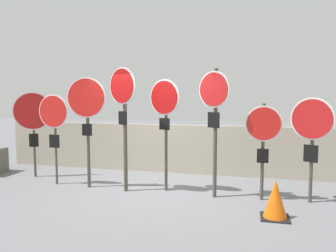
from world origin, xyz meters
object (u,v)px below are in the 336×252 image
(stop_sign_0, at_px, (33,116))
(stop_sign_1, at_px, (54,118))
(stop_sign_2, at_px, (87,108))
(stop_sign_7, at_px, (312,128))
(stop_sign_6, at_px, (263,133))
(traffic_cone_0, at_px, (275,199))
(stop_sign_3, at_px, (123,105))
(stop_sign_5, at_px, (214,108))
(stop_sign_4, at_px, (165,109))

(stop_sign_0, height_order, stop_sign_1, stop_sign_0)
(stop_sign_2, height_order, stop_sign_7, stop_sign_2)
(stop_sign_6, distance_m, traffic_cone_0, 1.39)
(stop_sign_3, distance_m, stop_sign_5, 1.91)
(stop_sign_6, bearing_deg, stop_sign_5, -179.22)
(stop_sign_6, relative_size, traffic_cone_0, 2.94)
(stop_sign_1, relative_size, stop_sign_7, 1.03)
(stop_sign_5, xyz_separation_m, stop_sign_7, (1.82, 0.10, -0.36))
(stop_sign_4, distance_m, traffic_cone_0, 2.85)
(stop_sign_7, bearing_deg, stop_sign_1, -152.95)
(stop_sign_3, relative_size, stop_sign_5, 1.02)
(stop_sign_4, bearing_deg, stop_sign_3, -140.74)
(stop_sign_0, distance_m, stop_sign_3, 2.75)
(stop_sign_3, relative_size, stop_sign_4, 1.10)
(stop_sign_1, distance_m, stop_sign_6, 4.61)
(stop_sign_0, relative_size, stop_sign_4, 0.90)
(stop_sign_3, distance_m, stop_sign_4, 0.88)
(stop_sign_4, relative_size, stop_sign_6, 1.26)
(stop_sign_1, xyz_separation_m, stop_sign_7, (5.48, 0.02, -0.10))
(stop_sign_3, xyz_separation_m, stop_sign_4, (0.84, 0.24, -0.09))
(stop_sign_2, bearing_deg, stop_sign_6, -5.77)
(stop_sign_0, xyz_separation_m, stop_sign_6, (5.51, -0.54, -0.22))
(stop_sign_3, bearing_deg, traffic_cone_0, 11.60)
(stop_sign_7, bearing_deg, stop_sign_5, -149.89)
(stop_sign_1, height_order, stop_sign_4, stop_sign_4)
(traffic_cone_0, bearing_deg, stop_sign_4, 153.69)
(stop_sign_0, distance_m, stop_sign_7, 6.41)
(stop_sign_3, height_order, stop_sign_7, stop_sign_3)
(stop_sign_3, distance_m, stop_sign_7, 3.76)
(stop_sign_2, relative_size, traffic_cone_0, 3.79)
(traffic_cone_0, bearing_deg, stop_sign_5, 141.86)
(stop_sign_1, relative_size, traffic_cone_0, 3.22)
(stop_sign_2, xyz_separation_m, traffic_cone_0, (3.92, -0.92, -1.46))
(stop_sign_3, xyz_separation_m, stop_sign_6, (2.85, 0.08, -0.52))
(stop_sign_0, relative_size, stop_sign_5, 0.83)
(stop_sign_0, bearing_deg, stop_sign_1, -55.99)
(stop_sign_1, height_order, stop_sign_2, stop_sign_2)
(stop_sign_5, relative_size, stop_sign_7, 1.28)
(stop_sign_0, bearing_deg, stop_sign_6, -33.00)
(stop_sign_1, relative_size, stop_sign_6, 1.09)
(stop_sign_3, bearing_deg, stop_sign_0, -165.89)
(stop_sign_4, relative_size, stop_sign_5, 0.93)
(stop_sign_4, height_order, stop_sign_5, stop_sign_5)
(stop_sign_7, height_order, traffic_cone_0, stop_sign_7)
(stop_sign_3, bearing_deg, stop_sign_4, 42.99)
(stop_sign_2, height_order, traffic_cone_0, stop_sign_2)
(stop_sign_2, xyz_separation_m, stop_sign_7, (4.62, 0.08, -0.34))
(stop_sign_1, bearing_deg, stop_sign_0, 155.70)
(stop_sign_0, distance_m, stop_sign_6, 5.54)
(stop_sign_0, bearing_deg, stop_sign_2, -44.66)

